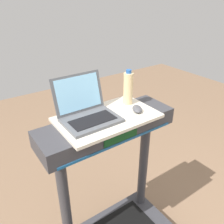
{
  "coord_description": "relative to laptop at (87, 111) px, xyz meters",
  "views": [
    {
      "loc": [
        -0.7,
        -0.35,
        1.8
      ],
      "look_at": [
        0.0,
        0.65,
        1.16
      ],
      "focal_mm": 37.46,
      "sensor_mm": 36.0,
      "label": 1
    }
  ],
  "objects": [
    {
      "name": "laptop",
      "position": [
        0.0,
        0.0,
        0.0
      ],
      "size": [
        0.32,
        0.3,
        0.25
      ],
      "rotation": [
        0.0,
        0.0,
        -0.0
      ],
      "color": "#515459",
      "rests_on": "desk_board"
    },
    {
      "name": "water_bottle",
      "position": [
        0.33,
        0.03,
        0.06
      ],
      "size": [
        0.06,
        0.06,
        0.24
      ],
      "color": "beige",
      "rests_on": "desk_board"
    },
    {
      "name": "desk_board",
      "position": [
        0.12,
        -0.04,
        -0.06
      ],
      "size": [
        0.61,
        0.37,
        0.02
      ],
      "primitive_type": "cube",
      "color": "beige",
      "rests_on": "treadmill_base"
    },
    {
      "name": "computer_mouse",
      "position": [
        0.31,
        -0.1,
        -0.03
      ],
      "size": [
        0.1,
        0.12,
        0.03
      ],
      "primitive_type": "ellipsoid",
      "rotation": [
        0.0,
        0.0,
        -0.51
      ],
      "color": "#4C4C51",
      "rests_on": "desk_board"
    }
  ]
}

